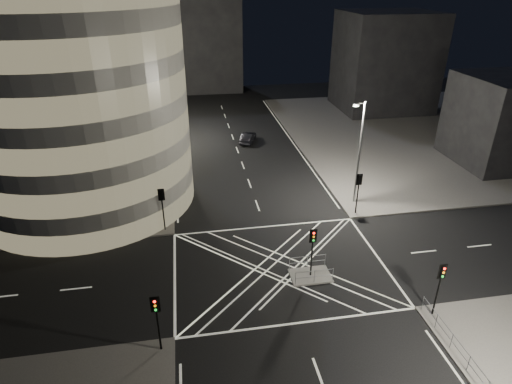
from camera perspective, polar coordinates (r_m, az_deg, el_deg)
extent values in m
plane|color=black|center=(33.52, 3.19, -9.97)|extent=(120.00, 120.00, 0.00)
cube|color=#5A5754|center=(61.05, -30.94, 3.88)|extent=(42.00, 42.00, 0.15)
cube|color=#5A5754|center=(66.81, 22.95, 7.40)|extent=(42.00, 42.00, 0.15)
cube|color=slate|center=(32.78, 7.26, -11.00)|extent=(3.00, 2.00, 0.15)
cylinder|color=gray|center=(41.85, -23.74, 14.53)|extent=(20.00, 20.00, 25.00)
cube|color=gray|center=(70.38, -23.70, 17.58)|extent=(24.00, 16.00, 22.00)
cube|color=black|center=(74.57, 16.79, 16.31)|extent=(14.00, 12.00, 15.00)
cube|color=black|center=(57.55, 30.25, 8.26)|extent=(10.00, 10.00, 10.00)
cube|color=black|center=(84.79, -8.58, 19.21)|extent=(18.00, 8.00, 18.00)
cylinder|color=black|center=(39.85, -14.59, -1.67)|extent=(0.32, 0.32, 2.88)
ellipsoid|color=black|center=(38.75, -15.02, 1.57)|extent=(3.85, 3.85, 4.42)
cylinder|color=black|center=(45.12, -14.19, 2.21)|extent=(0.32, 0.32, 3.37)
ellipsoid|color=black|center=(44.00, -14.63, 5.71)|extent=(4.63, 4.63, 5.33)
cylinder|color=black|center=(50.55, -13.88, 5.25)|extent=(0.32, 0.32, 3.81)
ellipsoid|color=black|center=(49.54, -14.26, 8.52)|extent=(4.15, 4.15, 4.78)
cylinder|color=black|center=(56.26, -13.57, 7.25)|extent=(0.32, 0.32, 3.32)
ellipsoid|color=black|center=(55.34, -13.91, 10.19)|extent=(4.96, 4.96, 5.71)
cylinder|color=black|center=(62.00, -13.32, 8.94)|extent=(0.32, 0.32, 2.97)
ellipsoid|color=black|center=(61.24, -13.59, 11.34)|extent=(4.46, 4.46, 5.13)
cylinder|color=black|center=(37.76, -12.23, -2.98)|extent=(0.12, 0.12, 3.00)
cube|color=black|center=(36.84, -12.52, -0.36)|extent=(0.28, 0.22, 0.90)
cube|color=black|center=(36.84, -12.52, -0.36)|extent=(0.55, 0.04, 1.10)
cylinder|color=black|center=(26.80, -12.84, -17.51)|extent=(0.12, 0.12, 3.00)
cube|color=black|center=(25.49, -13.30, -14.37)|extent=(0.28, 0.22, 0.90)
cube|color=black|center=(25.49, -13.30, -14.37)|extent=(0.55, 0.04, 1.10)
cylinder|color=black|center=(40.61, 13.32, -0.86)|extent=(0.12, 0.12, 3.00)
cube|color=black|center=(39.76, 13.62, 1.63)|extent=(0.28, 0.22, 0.90)
cube|color=black|center=(39.76, 13.62, 1.63)|extent=(0.55, 0.04, 1.10)
cylinder|color=black|center=(30.68, 22.93, -12.62)|extent=(0.12, 0.12, 3.00)
cube|color=black|center=(29.55, 23.61, -9.68)|extent=(0.28, 0.22, 0.90)
cube|color=black|center=(29.55, 23.61, -9.68)|extent=(0.55, 0.04, 1.10)
cylinder|color=black|center=(31.84, 7.42, -8.77)|extent=(0.12, 0.12, 3.00)
cube|color=black|center=(30.74, 7.64, -5.82)|extent=(0.28, 0.22, 0.90)
cube|color=black|center=(30.74, 7.64, -5.82)|extent=(0.55, 0.04, 1.10)
cylinder|color=slate|center=(41.00, -13.53, 4.80)|extent=(0.20, 0.20, 10.00)
cylinder|color=slate|center=(39.45, -13.64, 11.38)|extent=(0.90, 0.10, 0.10)
cube|color=slate|center=(39.44, -12.96, 11.30)|extent=(0.50, 0.25, 0.18)
cube|color=white|center=(39.47, -12.94, 11.15)|extent=(0.42, 0.20, 0.05)
cylinder|color=slate|center=(58.08, -12.80, 11.42)|extent=(0.20, 0.20, 10.00)
cylinder|color=slate|center=(57.00, -12.85, 16.15)|extent=(0.90, 0.10, 0.10)
cube|color=slate|center=(56.99, -12.37, 16.09)|extent=(0.50, 0.25, 0.18)
cube|color=white|center=(57.01, -12.36, 15.98)|extent=(0.42, 0.20, 0.05)
cylinder|color=slate|center=(41.26, 13.61, 4.94)|extent=(0.20, 0.20, 10.00)
cylinder|color=slate|center=(39.58, 13.76, 11.42)|extent=(0.90, 0.10, 0.10)
cube|color=slate|center=(39.43, 13.13, 11.28)|extent=(0.50, 0.25, 0.18)
cube|color=white|center=(39.46, 13.12, 11.12)|extent=(0.42, 0.20, 0.05)
cube|color=slate|center=(28.03, 27.47, -20.87)|extent=(0.06, 11.70, 1.10)
cube|color=slate|center=(31.72, 7.79, -11.09)|extent=(2.80, 0.06, 1.10)
cube|color=slate|center=(33.08, 6.88, -9.21)|extent=(2.80, 0.06, 1.10)
imported|color=black|center=(57.63, -1.10, 7.28)|extent=(2.85, 4.28, 1.33)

